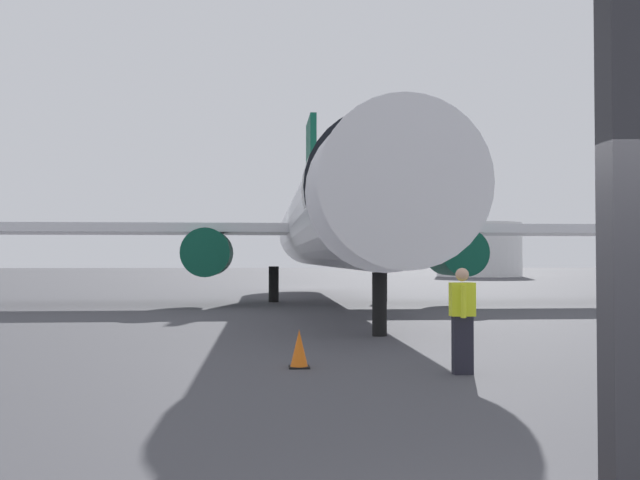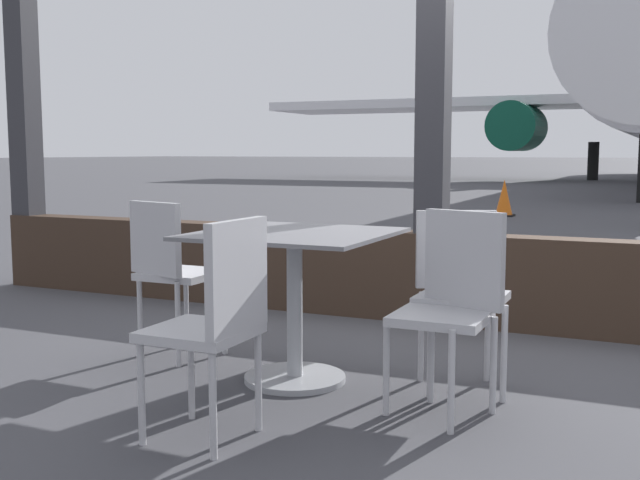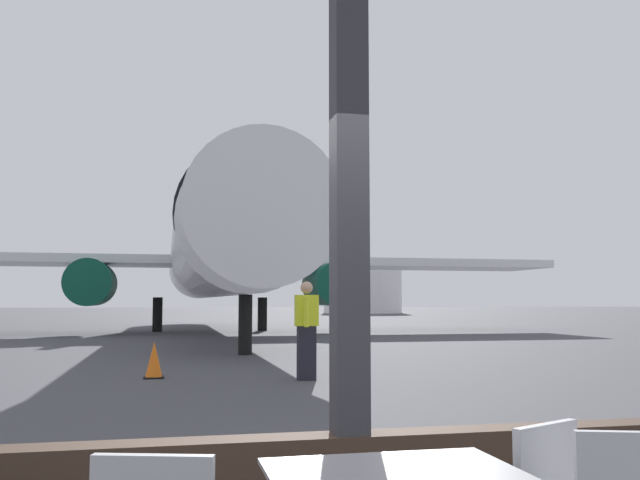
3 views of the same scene
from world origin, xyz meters
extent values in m
plane|color=#424247|center=(0.00, 40.00, 0.00)|extent=(220.00, 220.00, 0.00)
cube|color=#2D2D33|center=(0.00, 0.00, 1.78)|extent=(0.20, 0.20, 3.56)
cylinder|color=silver|center=(0.96, 27.48, 3.44)|extent=(3.76, 28.54, 3.76)
cone|color=silver|center=(0.96, 11.91, 3.44)|extent=(3.57, 2.60, 3.57)
cylinder|color=black|center=(0.96, 13.81, 3.59)|extent=(3.83, 0.90, 3.83)
cube|color=silver|center=(-7.40, 27.42, 3.14)|extent=(14.85, 4.20, 0.36)
cube|color=silver|center=(9.32, 27.42, 3.14)|extent=(14.85, 4.20, 0.36)
cylinder|color=#0C4C38|center=(-4.12, 26.02, 2.14)|extent=(1.90, 3.20, 1.90)
cylinder|color=#0C4C38|center=(6.04, 26.02, 2.14)|extent=(1.90, 3.20, 1.90)
cube|color=#0C4C38|center=(0.96, 40.26, 7.72)|extent=(0.36, 4.40, 5.20)
cylinder|color=black|center=(0.96, 14.11, 0.78)|extent=(0.36, 0.36, 1.56)
cylinder|color=black|center=(-1.44, 28.42, 0.78)|extent=(0.44, 0.44, 1.56)
cylinder|color=black|center=(3.36, 28.42, 0.78)|extent=(0.44, 0.44, 1.56)
cube|color=black|center=(1.38, 8.13, 0.47)|extent=(0.32, 0.20, 0.95)
cube|color=yellow|center=(1.38, 8.13, 1.23)|extent=(0.40, 0.22, 0.55)
sphere|color=tan|center=(1.38, 8.13, 1.63)|extent=(0.22, 0.22, 0.22)
cylinder|color=yellow|center=(1.43, 8.36, 1.20)|extent=(0.09, 0.09, 0.52)
cylinder|color=yellow|center=(1.33, 7.89, 1.20)|extent=(0.09, 0.09, 0.52)
cone|color=orange|center=(-1.26, 9.01, 0.33)|extent=(0.32, 0.32, 0.67)
cube|color=black|center=(-1.26, 9.01, 0.01)|extent=(0.36, 0.36, 0.03)
cylinder|color=white|center=(21.18, 73.32, 2.87)|extent=(9.03, 9.03, 5.73)
camera|label=1|loc=(-1.87, -3.68, 1.89)|focal=41.09mm
camera|label=2|loc=(1.48, -5.09, 1.17)|focal=43.23mm
camera|label=3|loc=(-1.06, -3.98, 1.39)|focal=38.79mm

